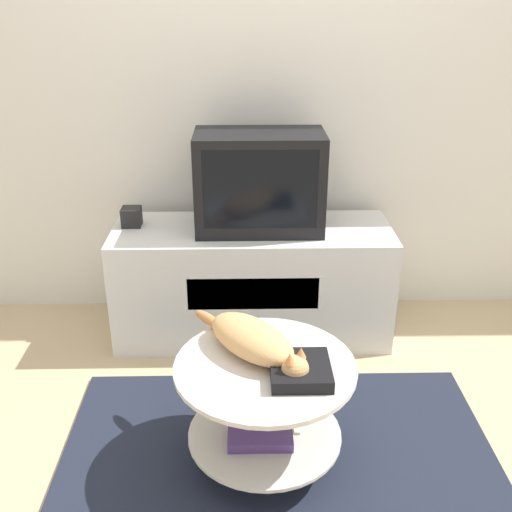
{
  "coord_description": "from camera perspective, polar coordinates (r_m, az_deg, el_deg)",
  "views": [
    {
      "loc": [
        -0.12,
        -1.78,
        1.67
      ],
      "look_at": [
        -0.08,
        0.49,
        0.63
      ],
      "focal_mm": 42.0,
      "sensor_mm": 36.0,
      "label": 1
    }
  ],
  "objects": [
    {
      "name": "wall_back",
      "position": [
        3.08,
        1.2,
        17.57
      ],
      "size": [
        8.0,
        0.05,
        2.6
      ],
      "color": "silver",
      "rests_on": "ground_plane"
    },
    {
      "name": "dvd_box",
      "position": [
        2.07,
        4.25,
        -10.79
      ],
      "size": [
        0.21,
        0.21,
        0.05
      ],
      "color": "black",
      "rests_on": "coffee_table"
    },
    {
      "name": "speaker",
      "position": [
        3.01,
        -11.77,
        3.68
      ],
      "size": [
        0.09,
        0.09,
        0.09
      ],
      "color": "black",
      "rests_on": "tv_stand"
    },
    {
      "name": "cat",
      "position": [
        2.16,
        -0.19,
        -8.04
      ],
      "size": [
        0.43,
        0.49,
        0.12
      ],
      "rotation": [
        0.0,
        0.0,
        -0.87
      ],
      "color": "tan",
      "rests_on": "coffee_table"
    },
    {
      "name": "tv_stand",
      "position": [
        3.05,
        -0.35,
        -2.43
      ],
      "size": [
        1.37,
        0.49,
        0.58
      ],
      "color": "silver",
      "rests_on": "ground_plane"
    },
    {
      "name": "ground_plane",
      "position": [
        2.45,
        2.17,
        -18.62
      ],
      "size": [
        12.0,
        12.0,
        0.0
      ],
      "primitive_type": "plane",
      "color": "tan"
    },
    {
      "name": "tv",
      "position": [
        2.85,
        0.33,
        7.06
      ],
      "size": [
        0.6,
        0.32,
        0.47
      ],
      "color": "black",
      "rests_on": "tv_stand"
    },
    {
      "name": "coffee_table",
      "position": [
        2.23,
        0.83,
        -13.71
      ],
      "size": [
        0.65,
        0.65,
        0.43
      ],
      "color": "#B2B2B7",
      "rests_on": "rug"
    },
    {
      "name": "rug",
      "position": [
        2.44,
        2.17,
        -18.45
      ],
      "size": [
        1.67,
        1.03,
        0.02
      ],
      "color": "#1E2333",
      "rests_on": "ground_plane"
    }
  ]
}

